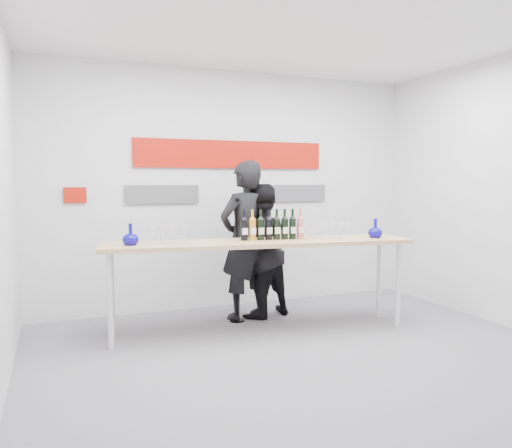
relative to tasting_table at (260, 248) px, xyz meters
The scene contains 12 objects.
ground 1.20m from the tasting_table, 81.56° to the right, with size 5.00×5.00×0.00m, color slate.
back_wall 1.36m from the tasting_table, 84.57° to the left, with size 5.00×0.04×3.00m, color silver.
signage 1.49m from the tasting_table, 87.10° to the left, with size 3.38×0.02×0.79m.
tasting_table is the anchor object (origin of this frame).
wine_bottles 0.29m from the tasting_table, 12.25° to the left, with size 0.71×0.17×0.33m.
decanter_left 1.34m from the tasting_table, behind, with size 0.16×0.16×0.21m, color #0D078B, non-canonical shape.
decanter_right 1.34m from the tasting_table, ahead, with size 0.16×0.16×0.21m, color #0D078B, non-canonical shape.
glasses_left 0.99m from the tasting_table, behind, with size 0.36×0.26×0.18m.
glasses_right 0.75m from the tasting_table, ahead, with size 0.58×0.29×0.18m.
presenter_left 0.55m from the tasting_table, 85.49° to the left, with size 0.67×0.44×1.85m, color black.
presenter_right 0.61m from the tasting_table, 67.61° to the left, with size 0.77×0.60×1.58m, color black.
mic_stand 0.66m from the tasting_table, 101.97° to the left, with size 0.17×0.17×1.43m.
Camera 1 is at (-2.12, -4.07, 1.60)m, focal length 35.00 mm.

